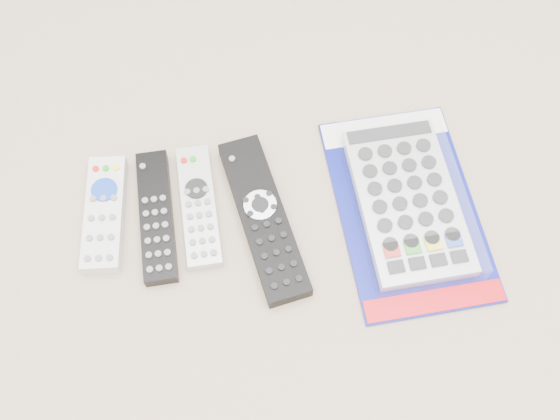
{
  "coord_description": "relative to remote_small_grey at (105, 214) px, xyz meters",
  "views": [
    {
      "loc": [
        -0.02,
        -0.37,
        0.79
      ],
      "look_at": [
        0.03,
        0.0,
        0.01
      ],
      "focal_mm": 40.0,
      "sensor_mm": 36.0,
      "label": 1
    }
  ],
  "objects": [
    {
      "name": "remote_small_grey",
      "position": [
        0.0,
        0.0,
        0.0
      ],
      "size": [
        0.07,
        0.18,
        0.03
      ],
      "rotation": [
        0.0,
        0.0,
        -0.1
      ],
      "color": "silver",
      "rests_on": "ground"
    },
    {
      "name": "remote_silver_dvd",
      "position": [
        0.13,
        -0.01,
        -0.0
      ],
      "size": [
        0.05,
        0.19,
        0.02
      ],
      "rotation": [
        0.0,
        0.0,
        0.0
      ],
      "color": "#B5B5B9",
      "rests_on": "ground"
    },
    {
      "name": "remote_large_black",
      "position": [
        0.22,
        -0.04,
        0.0
      ],
      "size": [
        0.1,
        0.26,
        0.03
      ],
      "rotation": [
        0.0,
        0.0,
        0.15
      ],
      "color": "black",
      "rests_on": "ground"
    },
    {
      "name": "jumbo_remote_packaged",
      "position": [
        0.42,
        -0.05,
        0.01
      ],
      "size": [
        0.2,
        0.32,
        0.04
      ],
      "rotation": [
        0.0,
        0.0,
        0.02
      ],
      "color": "navy",
      "rests_on": "ground"
    },
    {
      "name": "remote_slim_black",
      "position": [
        0.07,
        -0.01,
        -0.0
      ],
      "size": [
        0.04,
        0.2,
        0.02
      ],
      "rotation": [
        0.0,
        0.0,
        0.0
      ],
      "color": "black",
      "rests_on": "ground"
    }
  ]
}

